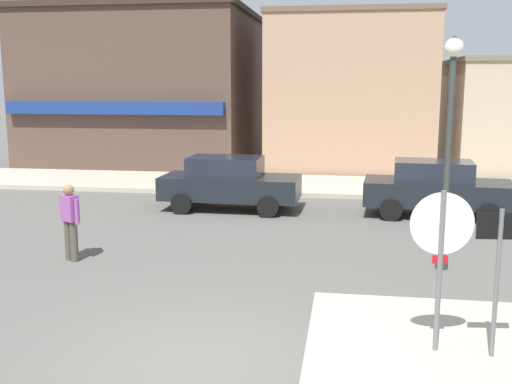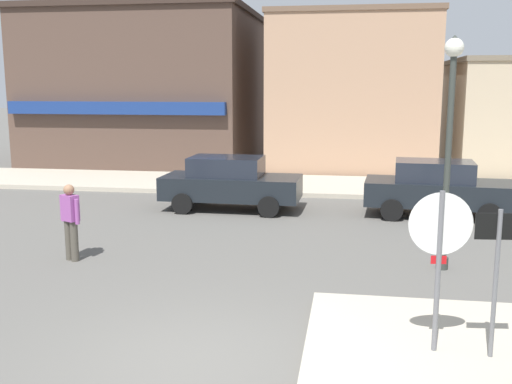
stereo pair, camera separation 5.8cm
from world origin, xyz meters
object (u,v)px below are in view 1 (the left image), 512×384
(pedestrian_crossing_near, at_px, (70,220))
(lamp_post, at_px, (450,120))
(one_way_sign, at_px, (498,268))
(stop_sign, at_px, (441,250))
(parked_car_second, at_px, (436,188))
(parked_car_nearest, at_px, (229,182))

(pedestrian_crossing_near, bearing_deg, lamp_post, 4.68)
(one_way_sign, relative_size, lamp_post, 0.46)
(stop_sign, distance_m, parked_car_second, 9.26)
(one_way_sign, relative_size, parked_car_nearest, 0.52)
(stop_sign, bearing_deg, lamp_post, 80.67)
(one_way_sign, bearing_deg, pedestrian_crossing_near, 154.18)
(lamp_post, distance_m, parked_car_second, 5.43)
(lamp_post, xyz_separation_m, parked_car_second, (0.53, 4.95, -2.15))
(lamp_post, relative_size, pedestrian_crossing_near, 2.82)
(parked_car_nearest, xyz_separation_m, pedestrian_crossing_near, (-2.23, -5.59, 0.06))
(parked_car_nearest, relative_size, parked_car_second, 0.98)
(parked_car_second, bearing_deg, parked_car_nearest, 179.81)
(parked_car_nearest, bearing_deg, one_way_sign, -60.05)
(stop_sign, relative_size, parked_car_nearest, 0.57)
(stop_sign, distance_m, pedestrian_crossing_near, 7.77)
(one_way_sign, bearing_deg, lamp_post, 90.11)
(parked_car_second, bearing_deg, lamp_post, -96.13)
(one_way_sign, relative_size, pedestrian_crossing_near, 1.30)
(stop_sign, height_order, parked_car_nearest, stop_sign)
(stop_sign, relative_size, parked_car_second, 0.56)
(parked_car_nearest, bearing_deg, parked_car_second, -0.19)
(stop_sign, distance_m, lamp_post, 4.49)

